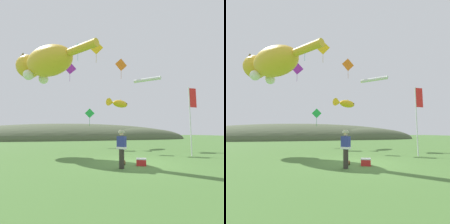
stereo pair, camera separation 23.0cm
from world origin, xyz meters
TOP-DOWN VIEW (x-y plane):
  - ground_plane at (0.00, 0.00)m, footprint 120.00×120.00m
  - distant_hill_ridge at (1.31, 30.38)m, footprint 54.59×15.94m
  - festival_attendant at (-1.08, -0.99)m, footprint 0.47×0.49m
  - kite_spool at (-0.68, -0.17)m, footprint 0.14×0.22m
  - picnic_cooler at (0.10, -0.64)m, footprint 0.58×0.51m
  - festival_banner_pole at (5.15, 1.39)m, footprint 0.66×0.08m
  - kite_giant_cat at (-5.19, 5.79)m, footprint 6.04×7.33m
  - kite_fish_windsock at (2.39, 9.29)m, footprint 3.08×2.27m
  - kite_tube_streamer at (4.94, 7.29)m, footprint 2.29×2.39m
  - kite_diamond_green at (-0.55, 10.80)m, footprint 1.10×0.13m
  - kite_diamond_gold at (-0.33, 8.57)m, footprint 1.38×0.54m
  - kite_diamond_orange at (2.73, 9.28)m, footprint 1.48×0.13m
  - kite_diamond_violet at (-2.76, 12.63)m, footprint 1.55×0.11m
  - kite_diamond_teal at (-2.07, 10.37)m, footprint 1.14×0.23m

SIDE VIEW (x-z plane):
  - ground_plane at x=0.00m, z-range 0.00..0.00m
  - distant_hill_ridge at x=1.31m, z-range -3.40..3.40m
  - kite_spool at x=-0.68m, z-range 0.00..0.22m
  - picnic_cooler at x=0.10m, z-range 0.00..0.36m
  - festival_attendant at x=-1.08m, z-range 0.07..1.84m
  - festival_banner_pole at x=5.15m, z-range 0.75..5.63m
  - kite_diamond_green at x=-0.55m, z-range 2.73..4.73m
  - kite_fish_windsock at x=2.39m, z-range 4.32..5.26m
  - kite_giant_cat at x=-5.19m, z-range 5.83..8.50m
  - kite_tube_streamer at x=4.94m, z-range 6.95..7.39m
  - kite_diamond_orange at x=2.73m, z-range 8.08..10.47m
  - kite_diamond_violet at x=-2.76m, z-range 8.23..10.68m
  - kite_diamond_gold at x=-0.33m, z-range 9.33..11.70m
  - kite_diamond_teal at x=-2.07m, z-range 10.04..12.09m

